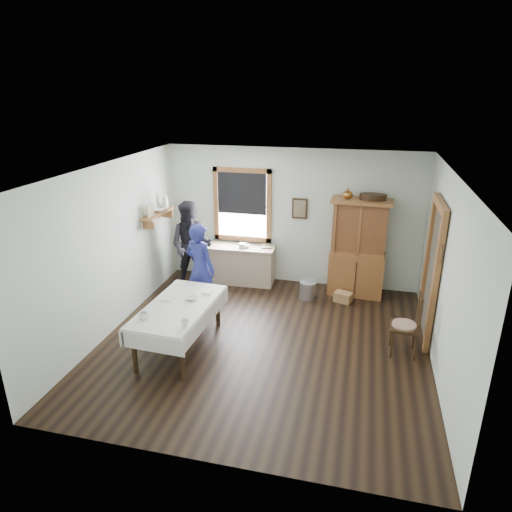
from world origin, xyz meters
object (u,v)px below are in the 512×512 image
(china_hutch, at_px, (358,248))
(woman_blue, at_px, (200,272))
(work_counter, at_px, (241,264))
(wicker_basket, at_px, (343,297))
(dining_table, at_px, (180,326))
(spindle_chair, at_px, (405,324))
(pail, at_px, (308,290))
(figure_dark, at_px, (192,249))

(china_hutch, xyz_separation_m, woman_blue, (-2.62, -1.40, -0.17))
(work_counter, height_order, wicker_basket, work_counter)
(work_counter, height_order, china_hutch, china_hutch)
(dining_table, height_order, woman_blue, woman_blue)
(work_counter, relative_size, spindle_chair, 1.38)
(spindle_chair, xyz_separation_m, pail, (-1.63, 1.56, -0.32))
(spindle_chair, height_order, woman_blue, woman_blue)
(wicker_basket, relative_size, figure_dark, 0.19)
(pail, bearing_deg, dining_table, -127.69)
(work_counter, xyz_separation_m, china_hutch, (2.28, -0.01, 0.54))
(spindle_chair, xyz_separation_m, wicker_basket, (-0.97, 1.56, -0.40))
(china_hutch, xyz_separation_m, dining_table, (-2.54, -2.58, -0.58))
(work_counter, relative_size, wicker_basket, 4.37)
(work_counter, relative_size, figure_dark, 0.84)
(woman_blue, bearing_deg, wicker_basket, -136.33)
(work_counter, bearing_deg, figure_dark, -154.57)
(spindle_chair, distance_m, pail, 2.28)
(china_hutch, height_order, figure_dark, china_hutch)
(pail, bearing_deg, work_counter, 163.44)
(work_counter, bearing_deg, china_hutch, -2.31)
(china_hutch, bearing_deg, figure_dark, -168.78)
(china_hutch, xyz_separation_m, wicker_basket, (-0.20, -0.41, -0.84))
(wicker_basket, bearing_deg, work_counter, 168.62)
(china_hutch, relative_size, woman_blue, 1.23)
(wicker_basket, distance_m, figure_dark, 3.03)
(woman_blue, bearing_deg, pail, -129.25)
(dining_table, xyz_separation_m, spindle_chair, (3.31, 0.61, 0.13))
(spindle_chair, bearing_deg, figure_dark, 161.20)
(woman_blue, xyz_separation_m, figure_dark, (-0.53, 0.95, 0.05))
(figure_dark, bearing_deg, woman_blue, -64.52)
(work_counter, xyz_separation_m, spindle_chair, (3.05, -1.98, 0.10))
(spindle_chair, xyz_separation_m, woman_blue, (-3.39, 0.57, 0.27))
(pail, distance_m, wicker_basket, 0.67)
(spindle_chair, distance_m, figure_dark, 4.21)
(figure_dark, bearing_deg, china_hutch, 4.63)
(pail, bearing_deg, spindle_chair, -43.63)
(china_hutch, xyz_separation_m, pail, (-0.86, -0.41, -0.77))
(pail, distance_m, figure_dark, 2.37)
(dining_table, distance_m, pail, 2.75)
(china_hutch, distance_m, dining_table, 3.67)
(spindle_chair, bearing_deg, china_hutch, 113.87)
(dining_table, bearing_deg, wicker_basket, 42.86)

